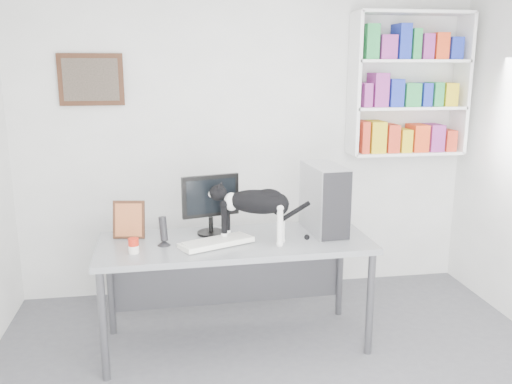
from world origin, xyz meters
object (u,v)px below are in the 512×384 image
monitor (211,204)px  leaning_print (129,219)px  keyboard (216,242)px  cat (255,215)px  bookshelf (409,85)px  soup_can (134,246)px  pc_tower (324,199)px  desk (236,293)px  speaker (163,231)px

monitor → leaning_print: (-0.59, 0.01, -0.09)m
monitor → keyboard: (0.02, -0.25, -0.21)m
cat → bookshelf: bearing=54.9°
bookshelf → soup_can: (-2.35, -1.06, -1.00)m
keyboard → soup_can: soup_can is taller
soup_can → cat: cat is taller
keyboard → leaning_print: leaning_print is taller
keyboard → pc_tower: 0.88m
pc_tower → cat: (-0.55, -0.18, -0.05)m
leaning_print → soup_can: size_ratio=2.76×
bookshelf → monitor: size_ratio=2.73×
desk → speaker: size_ratio=9.01×
bookshelf → cat: (-1.51, -0.96, -0.85)m
desk → keyboard: bearing=-151.9°
bookshelf → cat: bookshelf is taller
bookshelf → desk: bookshelf is taller
desk → leaning_print: 0.94m
desk → keyboard: 0.45m
pc_tower → speaker: 1.20m
bookshelf → soup_can: bookshelf is taller
soup_can → keyboard: bearing=8.2°
bookshelf → keyboard: (-1.79, -0.98, -1.03)m
bookshelf → speaker: 2.52m
leaning_print → soup_can: (0.05, -0.34, -0.09)m
monitor → speaker: bearing=-163.2°
bookshelf → soup_can: 2.76m
bookshelf → speaker: bearing=-156.7°
leaning_print → cat: 0.91m
speaker → cat: bearing=-27.9°
leaning_print → cat: size_ratio=0.44×
bookshelf → monitor: 2.11m
monitor → keyboard: 0.33m
monitor → cat: monitor is taller
monitor → cat: 0.38m
monitor → cat: bearing=-53.4°
monitor → leaning_print: 0.59m
pc_tower → leaning_print: pc_tower is taller
leaning_print → speaker: bearing=-31.5°
speaker → cat: (0.63, -0.03, 0.09)m
desk → keyboard: size_ratio=3.78×
speaker → leaning_print: size_ratio=0.76×
speaker → cat: cat is taller
monitor → soup_can: 0.66m
cat → monitor: bearing=163.2°
pc_tower → monitor: bearing=171.7°
keyboard → leaning_print: size_ratio=1.80×
desk → monitor: (-0.16, 0.17, 0.63)m
soup_can → cat: 0.85m
pc_tower → cat: bearing=-166.0°
cat → leaning_print: bearing=-173.1°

